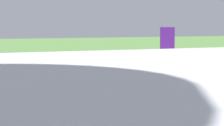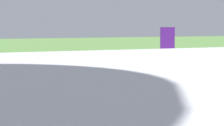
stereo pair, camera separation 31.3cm
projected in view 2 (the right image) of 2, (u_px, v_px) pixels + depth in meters
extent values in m
plane|color=#547F3D|center=(108.00, 77.00, 143.03)|extent=(800.00, 800.00, 0.00)
cube|color=#47474C|center=(108.00, 77.00, 143.02)|extent=(600.00, 38.40, 0.06)
cube|color=gray|center=(223.00, 108.00, 90.45)|extent=(440.00, 110.00, 0.05)
cube|color=#478534|center=(67.00, 66.00, 179.60)|extent=(600.00, 80.00, 0.04)
cylinder|color=white|center=(112.00, 64.00, 143.28)|extent=(48.22, 8.01, 5.20)
cone|color=white|center=(34.00, 67.00, 131.55)|extent=(3.28, 5.11, 4.94)
cone|color=white|center=(177.00, 59.00, 154.82)|extent=(3.75, 4.62, 4.42)
cube|color=#591E8C|center=(167.00, 40.00, 152.39)|extent=(5.62, 0.83, 9.00)
cube|color=white|center=(177.00, 60.00, 148.07)|extent=(4.52, 9.22, 0.36)
cube|color=white|center=(158.00, 58.00, 157.79)|extent=(4.52, 9.22, 0.36)
cube|color=white|center=(132.00, 68.00, 134.05)|extent=(7.28, 22.31, 0.35)
cube|color=white|center=(100.00, 62.00, 153.49)|extent=(7.28, 22.31, 0.35)
cylinder|color=#23284C|center=(119.00, 76.00, 136.21)|extent=(4.66, 3.06, 2.80)
cylinder|color=#23284C|center=(98.00, 71.00, 149.46)|extent=(4.66, 3.06, 2.80)
cylinder|color=black|center=(58.00, 75.00, 135.10)|extent=(0.70, 0.70, 3.42)
cylinder|color=black|center=(126.00, 72.00, 141.34)|extent=(0.70, 0.70, 3.42)
cylinder|color=black|center=(114.00, 70.00, 148.41)|extent=(0.70, 0.70, 3.42)
cylinder|color=#591E8C|center=(112.00, 62.00, 143.23)|extent=(26.66, 6.77, 5.23)
cone|color=white|center=(140.00, 97.00, 83.86)|extent=(2.38, 3.82, 3.76)
cube|color=white|center=(205.00, 87.00, 99.33)|extent=(5.00, 16.86, 0.27)
cube|color=gold|center=(198.00, 67.00, 166.03)|extent=(2.54, 2.54, 1.30)
cube|color=silver|center=(204.00, 66.00, 163.67)|extent=(2.90, 4.13, 2.20)
cylinder|color=black|center=(196.00, 69.00, 165.53)|extent=(0.45, 0.94, 0.90)
cylinder|color=black|center=(200.00, 69.00, 166.64)|extent=(0.45, 0.94, 0.90)
cylinder|color=black|center=(203.00, 70.00, 162.72)|extent=(0.45, 0.94, 0.90)
cylinder|color=black|center=(207.00, 69.00, 163.82)|extent=(0.45, 0.94, 0.90)
cylinder|color=black|center=(1.00, 87.00, 118.56)|extent=(0.65, 0.27, 0.64)
cylinder|color=slate|center=(120.00, 61.00, 192.78)|extent=(0.10, 0.10, 2.23)
cube|color=red|center=(120.00, 58.00, 192.68)|extent=(0.60, 0.04, 0.60)
cone|color=orange|center=(113.00, 63.00, 191.66)|extent=(0.40, 0.40, 0.55)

